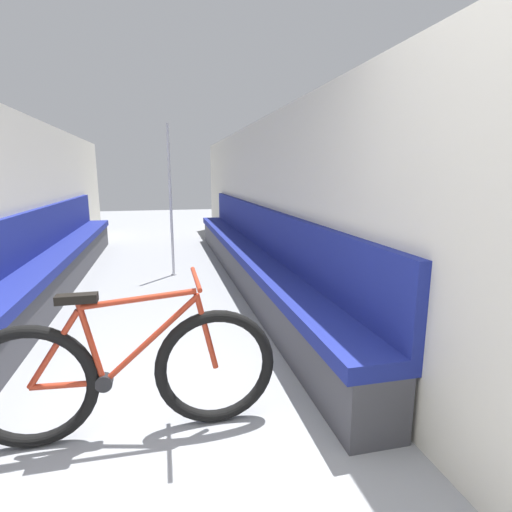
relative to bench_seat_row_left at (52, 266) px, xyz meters
name	(u,v)px	position (x,y,z in m)	size (l,w,h in m)	color
wall_left	(20,208)	(-0.23, -0.13, 0.71)	(0.10, 10.92, 2.08)	beige
wall_right	(267,203)	(2.60, -0.13, 0.71)	(0.10, 10.92, 2.08)	beige
bench_seat_row_left	(52,266)	(0.00, 0.00, 0.00)	(0.41, 6.83, 1.00)	#3D3D42
bench_seat_row_right	(248,257)	(2.38, 0.00, 0.00)	(0.41, 6.83, 1.00)	#3D3D42
bicycle	(127,374)	(1.07, -2.96, 0.02)	(1.64, 0.46, 0.88)	black
grab_pole_near	(171,204)	(1.42, 0.57, 0.67)	(0.08, 0.08, 2.06)	gray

